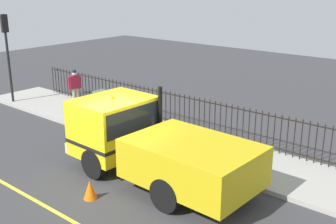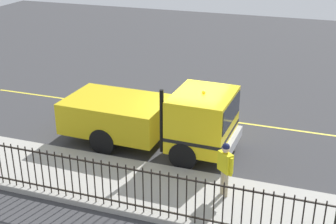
{
  "view_description": "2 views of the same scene",
  "coord_description": "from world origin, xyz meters",
  "px_view_note": "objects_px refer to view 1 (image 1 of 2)",
  "views": [
    {
      "loc": [
        -8.34,
        -9.06,
        5.97
      ],
      "look_at": [
        2.26,
        -0.23,
        1.62
      ],
      "focal_mm": 44.79,
      "sensor_mm": 36.0,
      "label": 1
    },
    {
      "loc": [
        14.56,
        4.34,
        7.74
      ],
      "look_at": [
        1.18,
        -0.37,
        1.75
      ],
      "focal_mm": 49.24,
      "sensor_mm": 36.0,
      "label": 2
    }
  ],
  "objects_px": {
    "work_truck": "(146,140)",
    "pedestrian_distant": "(75,83)",
    "worker_standing": "(136,107)",
    "traffic_cone": "(90,190)",
    "utility_cabinet": "(101,101)",
    "traffic_light_near": "(6,41)"
  },
  "relations": [
    {
      "from": "work_truck",
      "to": "traffic_cone",
      "type": "distance_m",
      "value": 2.3
    },
    {
      "from": "traffic_light_near",
      "to": "utility_cabinet",
      "type": "height_order",
      "value": "traffic_light_near"
    },
    {
      "from": "pedestrian_distant",
      "to": "traffic_light_near",
      "type": "bearing_deg",
      "value": -41.77
    },
    {
      "from": "work_truck",
      "to": "traffic_light_near",
      "type": "bearing_deg",
      "value": 82.46
    },
    {
      "from": "traffic_cone",
      "to": "traffic_light_near",
      "type": "bearing_deg",
      "value": 70.01
    },
    {
      "from": "work_truck",
      "to": "worker_standing",
      "type": "distance_m",
      "value": 3.79
    },
    {
      "from": "utility_cabinet",
      "to": "traffic_cone",
      "type": "bearing_deg",
      "value": -133.82
    },
    {
      "from": "work_truck",
      "to": "traffic_light_near",
      "type": "height_order",
      "value": "traffic_light_near"
    },
    {
      "from": "utility_cabinet",
      "to": "traffic_cone",
      "type": "distance_m",
      "value": 8.13
    },
    {
      "from": "work_truck",
      "to": "utility_cabinet",
      "type": "height_order",
      "value": "work_truck"
    },
    {
      "from": "worker_standing",
      "to": "pedestrian_distant",
      "type": "distance_m",
      "value": 5.02
    },
    {
      "from": "utility_cabinet",
      "to": "worker_standing",
      "type": "bearing_deg",
      "value": -107.5
    },
    {
      "from": "work_truck",
      "to": "worker_standing",
      "type": "height_order",
      "value": "work_truck"
    },
    {
      "from": "traffic_cone",
      "to": "utility_cabinet",
      "type": "bearing_deg",
      "value": 46.18
    },
    {
      "from": "work_truck",
      "to": "traffic_light_near",
      "type": "relative_size",
      "value": 1.49
    },
    {
      "from": "worker_standing",
      "to": "pedestrian_distant",
      "type": "relative_size",
      "value": 0.98
    },
    {
      "from": "traffic_light_near",
      "to": "traffic_cone",
      "type": "height_order",
      "value": "traffic_light_near"
    },
    {
      "from": "worker_standing",
      "to": "utility_cabinet",
      "type": "distance_m",
      "value": 3.52
    },
    {
      "from": "traffic_light_near",
      "to": "pedestrian_distant",
      "type": "bearing_deg",
      "value": 126.91
    },
    {
      "from": "worker_standing",
      "to": "traffic_cone",
      "type": "xyz_separation_m",
      "value": [
        -4.58,
        -2.54,
        -0.91
      ]
    },
    {
      "from": "traffic_light_near",
      "to": "traffic_cone",
      "type": "relative_size",
      "value": 7.66
    },
    {
      "from": "work_truck",
      "to": "pedestrian_distant",
      "type": "height_order",
      "value": "work_truck"
    }
  ]
}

